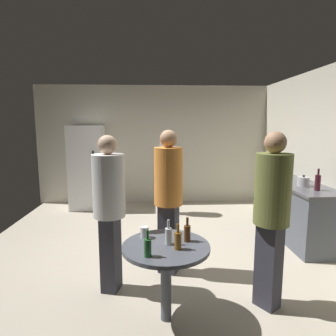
% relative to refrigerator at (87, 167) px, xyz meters
% --- Properties ---
extents(ground_plane, '(5.20, 5.20, 0.10)m').
position_rel_refrigerator_xyz_m(ground_plane, '(1.46, -2.20, -0.95)').
color(ground_plane, '#B2A893').
extents(wall_back, '(5.32, 0.06, 2.70)m').
position_rel_refrigerator_xyz_m(wall_back, '(1.46, 0.43, 0.45)').
color(wall_back, beige).
rests_on(wall_back, ground_plane).
extents(wall_side_right, '(0.06, 5.20, 2.70)m').
position_rel_refrigerator_xyz_m(wall_side_right, '(4.09, -2.20, 0.45)').
color(wall_side_right, beige).
rests_on(wall_side_right, ground_plane).
extents(refrigerator, '(0.70, 0.68, 1.80)m').
position_rel_refrigerator_xyz_m(refrigerator, '(0.00, 0.00, 0.00)').
color(refrigerator, white).
rests_on(refrigerator, ground_plane).
extents(kitchen_counter, '(0.64, 1.77, 0.90)m').
position_rel_refrigerator_xyz_m(kitchen_counter, '(3.74, -1.90, -0.45)').
color(kitchen_counter, '#4C515B').
rests_on(kitchen_counter, ground_plane).
extents(kettle, '(0.24, 0.17, 0.18)m').
position_rel_refrigerator_xyz_m(kettle, '(3.69, -2.13, 0.07)').
color(kettle, '#B2B2B7').
rests_on(kettle, kitchen_counter).
extents(wine_bottle_on_counter, '(0.08, 0.08, 0.31)m').
position_rel_refrigerator_xyz_m(wine_bottle_on_counter, '(3.74, -2.41, 0.12)').
color(wine_bottle_on_counter, '#3F141E').
rests_on(wine_bottle_on_counter, kitchen_counter).
extents(foreground_table, '(0.80, 0.80, 0.73)m').
position_rel_refrigerator_xyz_m(foreground_table, '(1.55, -3.77, -0.27)').
color(foreground_table, '#4C515B').
rests_on(foreground_table, ground_plane).
extents(beer_bottle_amber, '(0.06, 0.06, 0.23)m').
position_rel_refrigerator_xyz_m(beer_bottle_amber, '(1.65, -3.87, -0.08)').
color(beer_bottle_amber, '#8C5919').
rests_on(beer_bottle_amber, foreground_table).
extents(beer_bottle_brown, '(0.06, 0.06, 0.23)m').
position_rel_refrigerator_xyz_m(beer_bottle_brown, '(1.75, -3.70, -0.08)').
color(beer_bottle_brown, '#593314').
rests_on(beer_bottle_brown, foreground_table).
extents(beer_bottle_green, '(0.06, 0.06, 0.23)m').
position_rel_refrigerator_xyz_m(beer_bottle_green, '(1.39, -3.99, -0.08)').
color(beer_bottle_green, '#26662D').
rests_on(beer_bottle_green, foreground_table).
extents(beer_bottle_clear, '(0.06, 0.06, 0.23)m').
position_rel_refrigerator_xyz_m(beer_bottle_clear, '(1.57, -3.76, -0.08)').
color(beer_bottle_clear, silver).
rests_on(beer_bottle_clear, foreground_table).
extents(plastic_cup_white, '(0.08, 0.08, 0.11)m').
position_rel_refrigerator_xyz_m(plastic_cup_white, '(1.35, -3.60, -0.11)').
color(plastic_cup_white, white).
rests_on(plastic_cup_white, foreground_table).
extents(person_in_olive_shirt, '(0.47, 0.47, 1.75)m').
position_rel_refrigerator_xyz_m(person_in_olive_shirt, '(2.58, -3.62, 0.13)').
color(person_in_olive_shirt, '#2D2D38').
rests_on(person_in_olive_shirt, ground_plane).
extents(person_in_gray_shirt, '(0.36, 0.36, 1.66)m').
position_rel_refrigerator_xyz_m(person_in_gray_shirt, '(1.74, -0.51, 0.07)').
color(person_in_gray_shirt, '#2D2D38').
rests_on(person_in_gray_shirt, ground_plane).
extents(person_in_orange_shirt, '(0.45, 0.45, 1.76)m').
position_rel_refrigerator_xyz_m(person_in_orange_shirt, '(1.62, -2.89, 0.13)').
color(person_in_orange_shirt, '#2D2D38').
rests_on(person_in_orange_shirt, ground_plane).
extents(person_in_white_shirt, '(0.41, 0.41, 1.71)m').
position_rel_refrigerator_xyz_m(person_in_white_shirt, '(0.97, -3.25, 0.10)').
color(person_in_white_shirt, '#2D2D38').
rests_on(person_in_white_shirt, ground_plane).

